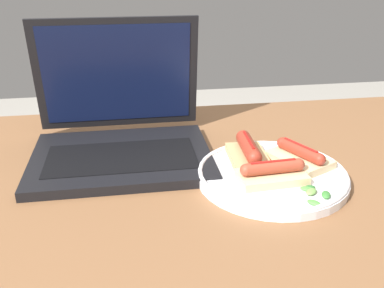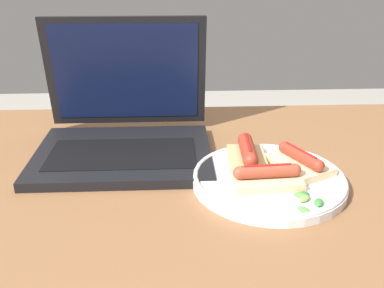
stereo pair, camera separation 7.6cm
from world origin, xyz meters
TOP-DOWN VIEW (x-y plane):
  - desk at (0.00, 0.00)m, footprint 1.44×0.71m
  - laptop at (-0.02, 0.09)m, footprint 0.34×0.29m
  - plate at (0.25, -0.07)m, footprint 0.27×0.27m
  - sausage_toast_left at (0.24, -0.10)m, footprint 0.12×0.07m
  - sausage_toast_middle at (0.22, -0.01)m, footprint 0.07×0.12m
  - sausage_toast_right at (0.31, -0.04)m, footprint 0.12×0.13m
  - salad_pile at (0.29, -0.15)m, footprint 0.05×0.07m

SIDE VIEW (x-z plane):
  - desk at x=0.00m, z-range 0.30..1.06m
  - plate at x=0.25m, z-range 0.76..0.78m
  - salad_pile at x=0.29m, z-range 0.77..0.78m
  - sausage_toast_right at x=0.31m, z-range 0.77..0.81m
  - sausage_toast_left at x=0.24m, z-range 0.77..0.81m
  - sausage_toast_middle at x=0.22m, z-range 0.77..0.82m
  - laptop at x=-0.02m, z-range 0.68..0.93m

